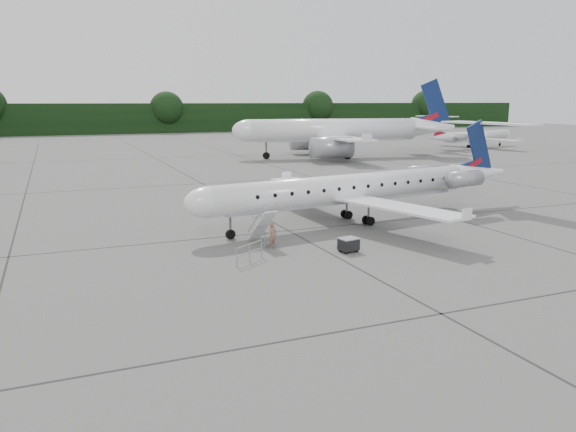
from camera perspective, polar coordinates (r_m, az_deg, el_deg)
name	(u,v)px	position (r m, az deg, el deg)	size (l,w,h in m)	color
ground	(403,249)	(33.85, 11.62, -3.34)	(320.00, 320.00, 0.00)	#5D5D5A
treeline	(127,118)	(158.12, -16.06, 9.50)	(260.00, 4.00, 8.00)	black
main_regional_jet	(347,175)	(39.87, 6.05, 4.20)	(27.28, 19.64, 6.99)	white
airstair	(262,227)	(34.19, -2.63, -1.07)	(0.85, 2.20, 2.19)	white
passenger	(273,236)	(33.19, -1.58, -1.99)	(0.58, 0.38, 1.58)	brown
safety_railing	(250,253)	(30.54, -3.93, -3.79)	(2.20, 0.08, 1.00)	#94969C
baggage_cart	(349,244)	(32.70, 6.17, -2.89)	(1.03, 0.83, 0.89)	black
bg_narrowbody	(333,119)	(86.97, 4.61, 9.81)	(32.98, 23.75, 11.84)	white
bg_regional_right	(478,131)	(110.91, 18.72, 8.17)	(23.65, 17.03, 6.20)	white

